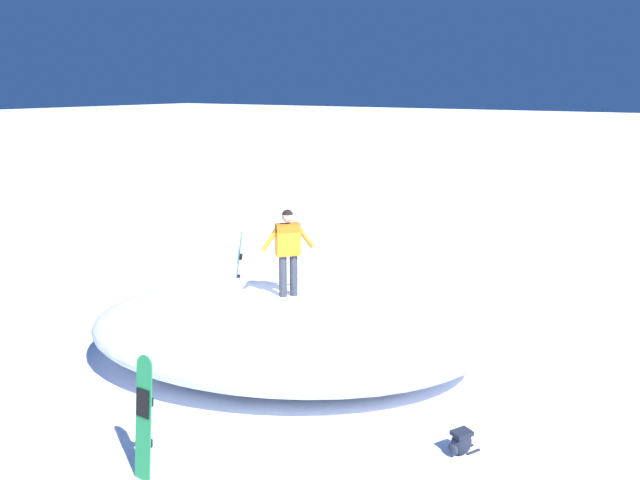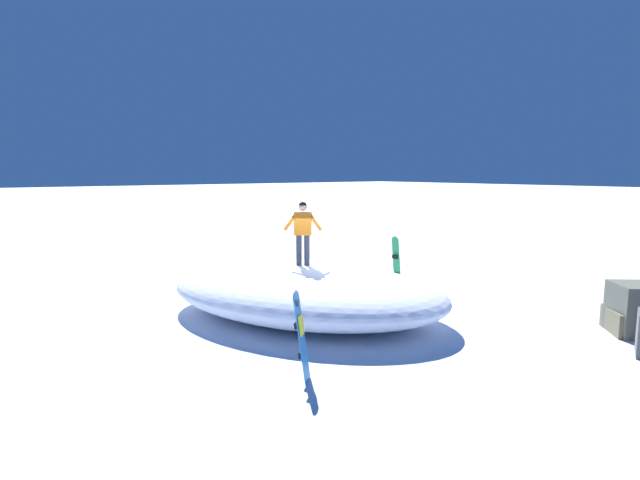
{
  "view_description": "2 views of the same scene",
  "coord_description": "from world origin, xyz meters",
  "px_view_note": "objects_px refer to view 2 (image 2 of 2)",
  "views": [
    {
      "loc": [
        8.15,
        6.9,
        5.04
      ],
      "look_at": [
        -1.0,
        0.99,
        2.32
      ],
      "focal_mm": 34.92,
      "sensor_mm": 36.0,
      "label": 1
    },
    {
      "loc": [
        -7.85,
        -9.5,
        3.66
      ],
      "look_at": [
        -0.19,
        0.37,
        1.94
      ],
      "focal_mm": 28.28,
      "sensor_mm": 36.0,
      "label": 2
    }
  ],
  "objects_px": {
    "snowboarder_standing": "(303,228)",
    "snowboard_primary_upright": "(301,334)",
    "snowboard_secondary_upright": "(396,263)",
    "backpack_near": "(264,278)"
  },
  "relations": [
    {
      "from": "snowboarder_standing",
      "to": "snowboard_primary_upright",
      "type": "distance_m",
      "value": 4.22
    },
    {
      "from": "snowboard_secondary_upright",
      "to": "backpack_near",
      "type": "height_order",
      "value": "snowboard_secondary_upright"
    },
    {
      "from": "snowboard_secondary_upright",
      "to": "snowboarder_standing",
      "type": "bearing_deg",
      "value": -173.14
    },
    {
      "from": "snowboarder_standing",
      "to": "snowboard_primary_upright",
      "type": "bearing_deg",
      "value": -126.49
    },
    {
      "from": "snowboard_secondary_upright",
      "to": "snowboard_primary_upright",
      "type": "bearing_deg",
      "value": -149.53
    },
    {
      "from": "backpack_near",
      "to": "snowboarder_standing",
      "type": "bearing_deg",
      "value": -106.84
    },
    {
      "from": "snowboard_primary_upright",
      "to": "snowboard_secondary_upright",
      "type": "bearing_deg",
      "value": 30.47
    },
    {
      "from": "snowboarder_standing",
      "to": "backpack_near",
      "type": "relative_size",
      "value": 3.16
    },
    {
      "from": "snowboard_primary_upright",
      "to": "snowboarder_standing",
      "type": "bearing_deg",
      "value": 53.51
    },
    {
      "from": "snowboarder_standing",
      "to": "backpack_near",
      "type": "xyz_separation_m",
      "value": [
        1.14,
        3.77,
        -2.06
      ]
    }
  ]
}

